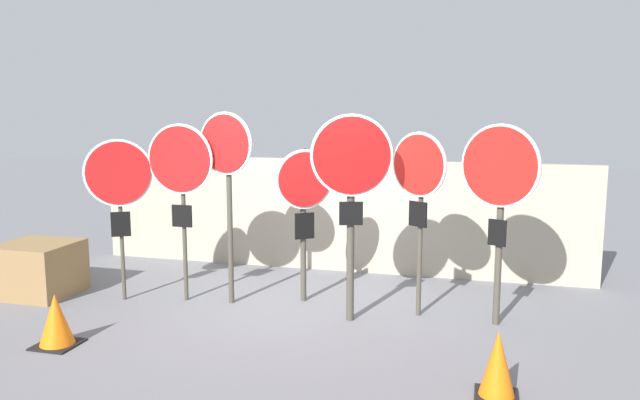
{
  "coord_description": "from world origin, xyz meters",
  "views": [
    {
      "loc": [
        2.22,
        -7.25,
        2.5
      ],
      "look_at": [
        0.29,
        0.0,
        1.37
      ],
      "focal_mm": 35.0,
      "sensor_mm": 36.0,
      "label": 1
    }
  ],
  "objects": [
    {
      "name": "storage_crate",
      "position": [
        -3.5,
        -0.4,
        0.35
      ],
      "size": [
        0.94,
        0.9,
        0.7
      ],
      "color": "olive",
      "rests_on": "ground"
    },
    {
      "name": "stop_sign_4",
      "position": [
        0.76,
        -0.37,
        1.67
      ],
      "size": [
        0.91,
        0.28,
        2.42
      ],
      "rotation": [
        0.0,
        0.0,
        0.27
      ],
      "color": "#474238",
      "rests_on": "ground"
    },
    {
      "name": "traffic_cone_1",
      "position": [
        2.39,
        -1.92,
        0.29
      ],
      "size": [
        0.37,
        0.37,
        0.6
      ],
      "color": "black",
      "rests_on": "ground"
    },
    {
      "name": "stop_sign_0",
      "position": [
        -2.25,
        -0.35,
        1.55
      ],
      "size": [
        0.76,
        0.44,
        2.1
      ],
      "rotation": [
        0.0,
        0.0,
        0.51
      ],
      "color": "#474238",
      "rests_on": "ground"
    },
    {
      "name": "stop_sign_5",
      "position": [
        1.48,
        0.02,
        1.64
      ],
      "size": [
        0.66,
        0.41,
        2.21
      ],
      "rotation": [
        0.0,
        0.0,
        -0.54
      ],
      "color": "#474238",
      "rests_on": "ground"
    },
    {
      "name": "stop_sign_1",
      "position": [
        -1.48,
        -0.17,
        1.7
      ],
      "size": [
        0.89,
        0.11,
        2.29
      ],
      "rotation": [
        0.0,
        0.0,
        -0.0
      ],
      "color": "#474238",
      "rests_on": "ground"
    },
    {
      "name": "ground_plane",
      "position": [
        0.0,
        0.0,
        0.0
      ],
      "size": [
        40.0,
        40.0,
        0.0
      ],
      "primitive_type": "plane",
      "color": "slate"
    },
    {
      "name": "traffic_cone_0",
      "position": [
        -2.08,
        -1.9,
        0.28
      ],
      "size": [
        0.43,
        0.43,
        0.56
      ],
      "color": "black",
      "rests_on": "ground"
    },
    {
      "name": "fence_back",
      "position": [
        0.0,
        1.86,
        0.85
      ],
      "size": [
        7.64,
        0.12,
        1.71
      ],
      "color": "#A89E89",
      "rests_on": "ground"
    },
    {
      "name": "stop_sign_6",
      "position": [
        2.38,
        -0.07,
        1.64
      ],
      "size": [
        0.85,
        0.43,
        2.31
      ],
      "rotation": [
        0.0,
        0.0,
        -0.45
      ],
      "color": "#474238",
      "rests_on": "ground"
    },
    {
      "name": "stop_sign_2",
      "position": [
        -0.88,
        -0.12,
        1.79
      ],
      "size": [
        0.76,
        0.21,
        2.43
      ],
      "rotation": [
        0.0,
        0.0,
        -0.23
      ],
      "color": "#474238",
      "rests_on": "ground"
    },
    {
      "name": "stop_sign_3",
      "position": [
        0.03,
        0.21,
        1.38
      ],
      "size": [
        0.63,
        0.45,
        1.98
      ],
      "rotation": [
        0.0,
        0.0,
        0.61
      ],
      "color": "#474238",
      "rests_on": "ground"
    }
  ]
}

